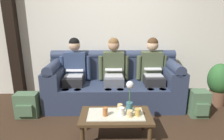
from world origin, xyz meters
name	(u,v)px	position (x,y,z in m)	size (l,w,h in m)	color
back_wall_patterned	(113,24)	(0.00, 1.70, 1.45)	(6.00, 0.12, 2.90)	silver
timber_pillar	(12,24)	(-1.93, 1.58, 1.45)	(0.20, 0.20, 2.90)	black
couch	(114,84)	(0.00, 1.17, 0.37)	(2.36, 0.88, 0.96)	#2D3851
person_left	(75,69)	(-0.71, 1.17, 0.66)	(0.56, 0.67, 1.22)	#232326
person_middle	(114,69)	(0.00, 1.17, 0.66)	(0.56, 0.67, 1.22)	#595B66
person_right	(152,69)	(0.71, 1.17, 0.66)	(0.56, 0.67, 1.22)	#232326
coffee_table	(116,118)	(0.00, 0.08, 0.30)	(0.93, 0.50, 0.36)	#47331E
flower_vase	(130,96)	(0.18, 0.14, 0.57)	(0.10, 0.10, 0.43)	#336672
cup_near_left	(138,112)	(0.28, 0.03, 0.40)	(0.08, 0.08, 0.09)	gold
cup_near_right	(105,112)	(-0.14, 0.03, 0.41)	(0.06, 0.06, 0.11)	#B26633
cup_far_center	(130,114)	(0.17, 0.01, 0.40)	(0.08, 0.08, 0.08)	#DBB77A
cup_far_left	(121,111)	(0.07, 0.04, 0.41)	(0.07, 0.07, 0.11)	white
cup_far_right	(120,107)	(0.06, 0.17, 0.40)	(0.07, 0.07, 0.09)	#DBB77A
backpack_right	(199,104)	(1.37, 0.64, 0.22)	(0.28, 0.28, 0.44)	#4C6B4C
backpack_left	(27,105)	(-1.41, 0.67, 0.20)	(0.36, 0.25, 0.40)	#4C6B4C
potted_plant	(219,82)	(1.91, 1.07, 0.43)	(0.40, 0.40, 0.78)	brown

